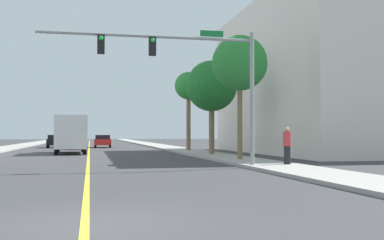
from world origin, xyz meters
TOP-DOWN VIEW (x-y plane):
  - ground at (0.00, 42.00)m, footprint 192.00×192.00m
  - sidewalk_left at (-8.60, 42.00)m, footprint 2.94×168.00m
  - sidewalk_right at (8.60, 42.00)m, footprint 2.94×168.00m
  - lane_marking_center at (0.00, 42.00)m, footprint 0.16×144.00m
  - building_right_near at (21.95, 27.81)m, footprint 17.80×22.58m
  - traffic_signal_mast at (4.51, 12.59)m, footprint 9.87×0.36m
  - palm_near at (8.54, 17.57)m, footprint 3.22×3.22m
  - palm_mid at (8.81, 25.16)m, footprint 3.74×3.74m
  - palm_far at (8.65, 32.74)m, footprint 2.46×2.46m
  - car_white at (-1.30, 41.92)m, footprint 2.09×4.35m
  - car_red at (1.56, 47.72)m, footprint 1.99×4.37m
  - car_blue at (-1.47, 51.50)m, footprint 1.91×4.25m
  - car_black at (-3.83, 48.08)m, footprint 1.85×3.96m
  - delivery_truck at (-1.43, 31.10)m, footprint 2.69×7.96m
  - pedestrian at (9.29, 12.60)m, footprint 0.38×0.38m

SIDE VIEW (x-z plane):
  - ground at x=0.00m, z-range 0.00..0.00m
  - lane_marking_center at x=0.00m, z-range 0.00..0.01m
  - sidewalk_left at x=-8.60m, z-range 0.00..0.15m
  - sidewalk_right at x=8.60m, z-range 0.00..0.15m
  - car_blue at x=-1.47m, z-range 0.04..1.42m
  - car_red at x=1.56m, z-range 0.02..1.49m
  - car_black at x=-3.83m, z-range 0.02..1.49m
  - car_white at x=-1.30m, z-range 0.02..1.50m
  - pedestrian at x=9.29m, z-range 0.15..1.93m
  - delivery_truck at x=-1.43m, z-range 0.11..3.11m
  - traffic_signal_mast at x=4.51m, z-range 1.64..7.87m
  - palm_mid at x=8.81m, z-range 1.65..8.49m
  - palm_near at x=8.54m, z-range 2.08..9.23m
  - palm_far at x=8.65m, z-range 2.25..9.21m
  - building_right_near at x=21.95m, z-range 0.00..12.40m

